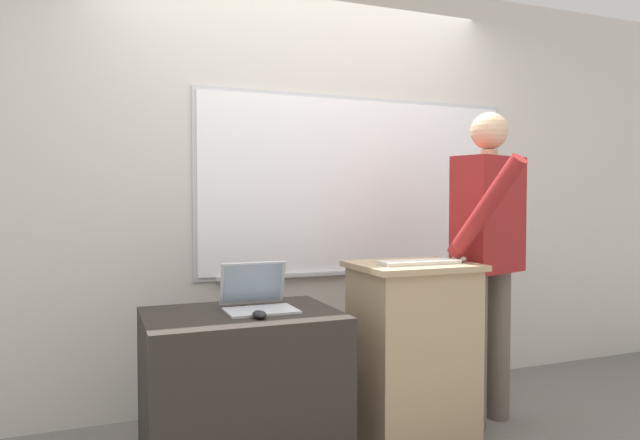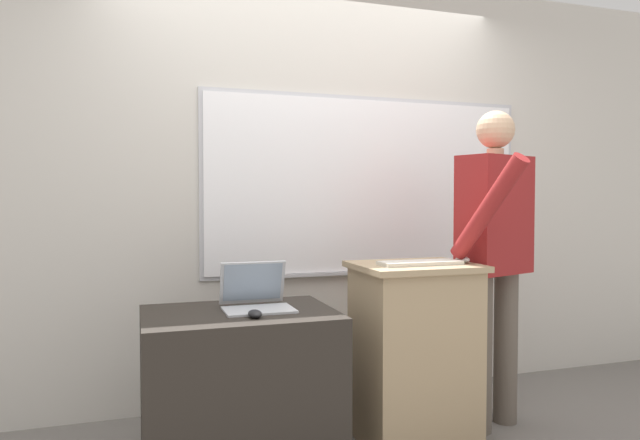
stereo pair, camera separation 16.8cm
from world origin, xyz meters
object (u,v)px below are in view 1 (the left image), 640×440
object	(u,v)px
side_desk	(242,391)
computer_mouse_by_laptop	(259,314)
lectern_podium	(412,351)
laptop	(256,294)
computer_mouse_by_keyboard	(459,259)
person_presenter	(489,245)
wireless_keyboard	(419,262)

from	to	relation	value
side_desk	computer_mouse_by_laptop	xyz separation A→B (m)	(0.04, -0.16, 0.38)
side_desk	lectern_podium	bearing A→B (deg)	-0.24
laptop	computer_mouse_by_keyboard	size ratio (longest dim) A/B	3.24
person_presenter	computer_mouse_by_keyboard	world-z (taller)	person_presenter
wireless_keyboard	computer_mouse_by_laptop	xyz separation A→B (m)	(-0.86, -0.09, -0.18)
wireless_keyboard	computer_mouse_by_keyboard	bearing A→B (deg)	4.00
wireless_keyboard	computer_mouse_by_keyboard	distance (m)	0.26
laptop	computer_mouse_by_laptop	world-z (taller)	laptop
person_presenter	computer_mouse_by_laptop	xyz separation A→B (m)	(-1.36, -0.18, -0.25)
lectern_podium	laptop	xyz separation A→B (m)	(-0.81, 0.07, 0.33)
laptop	wireless_keyboard	distance (m)	0.83
lectern_podium	laptop	bearing A→B (deg)	175.12
side_desk	computer_mouse_by_laptop	bearing A→B (deg)	-75.50
lectern_podium	computer_mouse_by_keyboard	distance (m)	0.54
wireless_keyboard	computer_mouse_by_keyboard	size ratio (longest dim) A/B	4.20
computer_mouse_by_laptop	computer_mouse_by_keyboard	bearing A→B (deg)	5.66
wireless_keyboard	laptop	bearing A→B (deg)	170.78
lectern_podium	side_desk	distance (m)	0.91
person_presenter	computer_mouse_by_keyboard	bearing A→B (deg)	178.12
person_presenter	laptop	xyz separation A→B (m)	(-1.31, 0.04, -0.20)
person_presenter	laptop	size ratio (longest dim) A/B	5.34
laptop	side_desk	bearing A→B (deg)	-143.53
side_desk	computer_mouse_by_keyboard	distance (m)	1.29
person_presenter	lectern_podium	bearing A→B (deg)	165.02
person_presenter	computer_mouse_by_laptop	bearing A→B (deg)	169.52
side_desk	laptop	bearing A→B (deg)	36.47
laptop	computer_mouse_by_laptop	distance (m)	0.23
lectern_podium	wireless_keyboard	distance (m)	0.47
computer_mouse_by_laptop	laptop	bearing A→B (deg)	78.01
laptop	computer_mouse_by_keyboard	bearing A→B (deg)	-6.09
lectern_podium	side_desk	world-z (taller)	lectern_podium
side_desk	laptop	world-z (taller)	laptop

